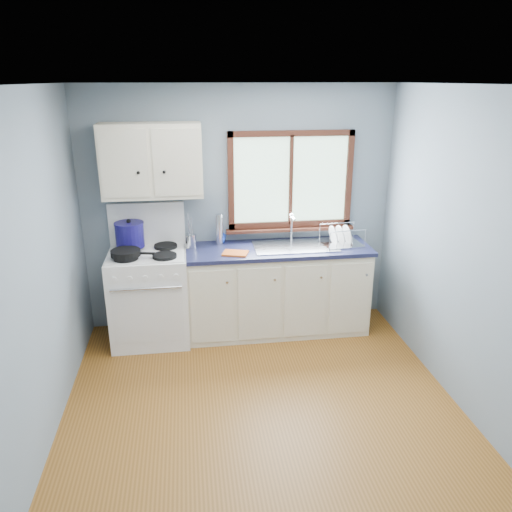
{
  "coord_description": "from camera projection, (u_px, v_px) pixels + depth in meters",
  "views": [
    {
      "loc": [
        -0.53,
        -3.23,
        2.53
      ],
      "look_at": [
        0.05,
        0.9,
        1.05
      ],
      "focal_mm": 35.0,
      "sensor_mm": 36.0,
      "label": 1
    }
  ],
  "objects": [
    {
      "name": "floor",
      "position": [
        266.0,
        420.0,
        3.93
      ],
      "size": [
        3.2,
        3.6,
        0.02
      ],
      "primitive_type": "cube",
      "color": "brown",
      "rests_on": "ground"
    },
    {
      "name": "ceiling",
      "position": [
        268.0,
        83.0,
        3.09
      ],
      "size": [
        3.2,
        3.6,
        0.02
      ],
      "primitive_type": "cube",
      "color": "white",
      "rests_on": "wall_back"
    },
    {
      "name": "wall_back",
      "position": [
        239.0,
        209.0,
        5.2
      ],
      "size": [
        3.2,
        0.02,
        2.5
      ],
      "primitive_type": "cube",
      "color": "slate",
      "rests_on": "ground"
    },
    {
      "name": "wall_front",
      "position": [
        345.0,
        451.0,
        1.82
      ],
      "size": [
        3.2,
        0.02,
        2.5
      ],
      "primitive_type": "cube",
      "color": "slate",
      "rests_on": "ground"
    },
    {
      "name": "wall_left",
      "position": [
        27.0,
        284.0,
        3.3
      ],
      "size": [
        0.02,
        3.6,
        2.5
      ],
      "primitive_type": "cube",
      "color": "slate",
      "rests_on": "ground"
    },
    {
      "name": "wall_right",
      "position": [
        479.0,
        261.0,
        3.72
      ],
      "size": [
        0.02,
        3.6,
        2.5
      ],
      "primitive_type": "cube",
      "color": "slate",
      "rests_on": "ground"
    },
    {
      "name": "gas_range",
      "position": [
        150.0,
        294.0,
        5.02
      ],
      "size": [
        0.76,
        0.69,
        1.36
      ],
      "color": "white",
      "rests_on": "floor"
    },
    {
      "name": "base_cabinets",
      "position": [
        277.0,
        293.0,
        5.23
      ],
      "size": [
        1.85,
        0.6,
        0.88
      ],
      "color": "beige",
      "rests_on": "floor"
    },
    {
      "name": "countertop",
      "position": [
        278.0,
        249.0,
        5.07
      ],
      "size": [
        1.89,
        0.64,
        0.04
      ],
      "primitive_type": "cube",
      "color": "#141632",
      "rests_on": "base_cabinets"
    },
    {
      "name": "sink",
      "position": [
        295.0,
        252.0,
        5.1
      ],
      "size": [
        0.84,
        0.46,
        0.44
      ],
      "color": "silver",
      "rests_on": "countertop"
    },
    {
      "name": "window",
      "position": [
        291.0,
        187.0,
        5.16
      ],
      "size": [
        1.36,
        0.1,
        1.03
      ],
      "color": "#9EC6A8",
      "rests_on": "wall_back"
    },
    {
      "name": "upper_cabinets",
      "position": [
        152.0,
        161.0,
        4.73
      ],
      "size": [
        0.95,
        0.35,
        0.7
      ],
      "color": "beige",
      "rests_on": "wall_back"
    },
    {
      "name": "skillet",
      "position": [
        126.0,
        253.0,
        4.69
      ],
      "size": [
        0.44,
        0.33,
        0.06
      ],
      "rotation": [
        0.0,
        0.0,
        -0.21
      ],
      "color": "black",
      "rests_on": "gas_range"
    },
    {
      "name": "stockpot",
      "position": [
        130.0,
        234.0,
        4.91
      ],
      "size": [
        0.36,
        0.36,
        0.28
      ],
      "rotation": [
        0.0,
        0.0,
        -0.31
      ],
      "color": "#150F56",
      "rests_on": "gas_range"
    },
    {
      "name": "utensil_crock",
      "position": [
        191.0,
        241.0,
        5.03
      ],
      "size": [
        0.14,
        0.14,
        0.35
      ],
      "rotation": [
        0.0,
        0.0,
        -0.29
      ],
      "color": "silver",
      "rests_on": "countertop"
    },
    {
      "name": "thermos",
      "position": [
        219.0,
        229.0,
        5.1
      ],
      "size": [
        0.09,
        0.09,
        0.32
      ],
      "primitive_type": "cylinder",
      "rotation": [
        0.0,
        0.0,
        -0.29
      ],
      "color": "silver",
      "rests_on": "countertop"
    },
    {
      "name": "soap_bottle",
      "position": [
        220.0,
        233.0,
        5.11
      ],
      "size": [
        0.11,
        0.11,
        0.24
      ],
      "primitive_type": "imported",
      "rotation": [
        0.0,
        0.0,
        -0.25
      ],
      "color": "#1739BD",
      "rests_on": "countertop"
    },
    {
      "name": "dish_towel",
      "position": [
        235.0,
        253.0,
        4.86
      ],
      "size": [
        0.28,
        0.24,
        0.02
      ],
      "primitive_type": "cube",
      "rotation": [
        0.0,
        0.0,
        -0.31
      ],
      "color": "#C1541C",
      "rests_on": "countertop"
    },
    {
      "name": "dish_rack",
      "position": [
        341.0,
        240.0,
        5.12
      ],
      "size": [
        0.43,
        0.34,
        0.21
      ],
      "rotation": [
        0.0,
        0.0,
        0.1
      ],
      "color": "silver",
      "rests_on": "countertop"
    }
  ]
}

